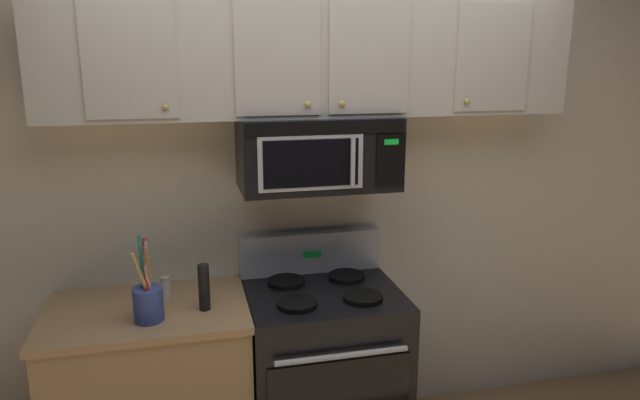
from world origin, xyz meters
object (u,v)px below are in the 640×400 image
at_px(over_range_microwave, 318,153).
at_px(salt_shaker, 165,287).
at_px(stove_range, 323,370).
at_px(utensil_crock_blue, 148,299).
at_px(pepper_mill, 204,287).

bearing_deg(over_range_microwave, salt_shaker, -179.91).
distance_m(stove_range, salt_shaker, 0.90).
xyz_separation_m(stove_range, salt_shaker, (-0.76, 0.12, 0.48)).
distance_m(over_range_microwave, utensil_crock_blue, 1.03).
height_order(utensil_crock_blue, salt_shaker, utensil_crock_blue).
bearing_deg(pepper_mill, salt_shaker, 132.46).
bearing_deg(stove_range, over_range_microwave, 90.14).
bearing_deg(utensil_crock_blue, stove_range, 9.55).
xyz_separation_m(over_range_microwave, utensil_crock_blue, (-0.82, -0.25, -0.58)).
xyz_separation_m(over_range_microwave, pepper_mill, (-0.58, -0.20, -0.57)).
height_order(over_range_microwave, pepper_mill, over_range_microwave).
relative_size(stove_range, over_range_microwave, 1.47).
xyz_separation_m(stove_range, utensil_crock_blue, (-0.82, -0.14, 0.53)).
relative_size(stove_range, salt_shaker, 11.19).
distance_m(over_range_microwave, pepper_mill, 0.83).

